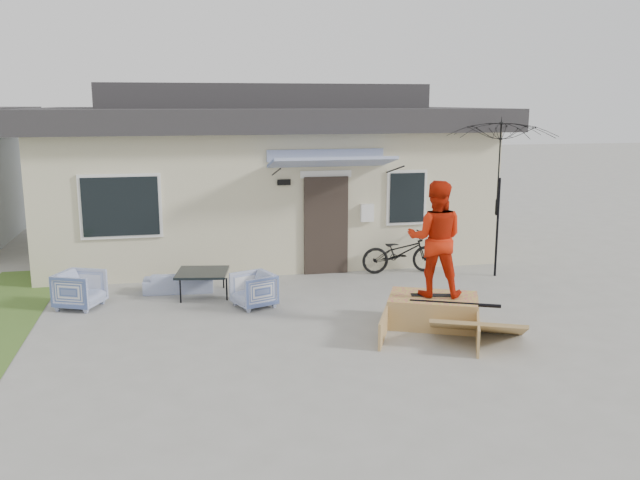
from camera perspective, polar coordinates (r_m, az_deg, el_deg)
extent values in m
plane|color=gray|center=(10.23, 0.47, -9.23)|extent=(90.00, 90.00, 0.00)
cube|color=beige|center=(17.59, -5.20, 4.58)|extent=(10.00, 7.00, 3.00)
cube|color=#252428|center=(17.46, -5.31, 10.29)|extent=(10.80, 7.80, 0.50)
cube|color=#252428|center=(17.46, -5.34, 12.09)|extent=(7.50, 4.50, 0.60)
cube|color=#2E251F|center=(14.37, 0.51, 1.23)|extent=(0.95, 0.08, 2.10)
cube|color=white|center=(14.00, -16.54, 2.75)|extent=(1.60, 0.06, 1.30)
cube|color=white|center=(14.78, 7.35, 3.59)|extent=(0.90, 0.06, 1.20)
cube|color=#41589E|center=(13.69, 0.99, 6.63)|extent=(2.50, 1.09, 0.29)
imported|color=#41589E|center=(13.43, -11.92, -3.21)|extent=(1.36, 0.46, 0.52)
imported|color=#41589E|center=(12.84, -19.69, -3.84)|extent=(0.91, 0.93, 0.74)
imported|color=#41589E|center=(12.21, -5.65, -4.10)|extent=(0.83, 0.85, 0.69)
cube|color=black|center=(13.09, -9.92, -3.64)|extent=(1.10, 1.10, 0.47)
imported|color=black|center=(14.63, 6.84, -0.68)|extent=(1.72, 0.66, 1.09)
cylinder|color=black|center=(14.63, 14.80, 1.03)|extent=(0.05, 0.05, 2.10)
imported|color=black|center=(14.53, 14.95, 3.75)|extent=(2.40, 2.24, 0.90)
cube|color=black|center=(11.36, 9.60, -4.59)|extent=(0.76, 0.37, 0.05)
imported|color=red|center=(11.13, 9.77, 0.25)|extent=(1.13, 1.01, 1.91)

